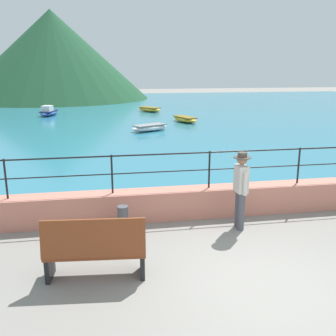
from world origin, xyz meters
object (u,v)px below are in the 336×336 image
at_px(bollard, 123,220).
at_px(boat_3, 150,127).
at_px(bench_main, 95,249).
at_px(boat_0, 150,109).
at_px(boat_2, 185,119).
at_px(boat_1, 49,112).
at_px(person_walking, 241,187).

bearing_deg(bollard, boat_3, 80.23).
bearing_deg(bench_main, boat_0, 80.57).
xyz_separation_m(boat_2, boat_3, (-2.73, -3.17, 0.00)).
relative_size(boat_2, boat_3, 1.01).
height_order(boat_1, boat_2, boat_1).
xyz_separation_m(boat_0, boat_3, (-1.23, -9.60, 0.00)).
distance_m(bench_main, boat_2, 19.15).
bearing_deg(boat_1, person_walking, -72.82).
bearing_deg(boat_2, person_walking, -98.37).
distance_m(bench_main, boat_1, 23.63).
bearing_deg(boat_3, bench_main, -100.75).
bearing_deg(bollard, person_walking, -3.58).
xyz_separation_m(boat_0, boat_2, (1.50, -6.42, 0.00)).
height_order(boat_0, boat_3, same).
bearing_deg(boat_1, boat_0, 10.14).
relative_size(person_walking, bollard, 2.77).
height_order(bench_main, boat_3, bench_main).
height_order(bench_main, boat_1, bench_main).
height_order(bench_main, boat_0, bench_main).
xyz_separation_m(person_walking, boat_0, (0.96, 23.13, -0.72)).
bearing_deg(bench_main, boat_2, 72.97).
bearing_deg(person_walking, bollard, 176.42).
height_order(bollard, boat_3, bollard).
bearing_deg(boat_2, bench_main, -107.03).
xyz_separation_m(bollard, boat_3, (2.30, 13.37, -0.06)).
height_order(person_walking, bollard, person_walking).
height_order(person_walking, boat_2, person_walking).
bearing_deg(bench_main, bollard, 72.10).
bearing_deg(boat_0, person_walking, -92.37).
bearing_deg(boat_3, boat_0, 82.68).
distance_m(boat_1, boat_2, 10.48).
bearing_deg(boat_3, person_walking, -88.83).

